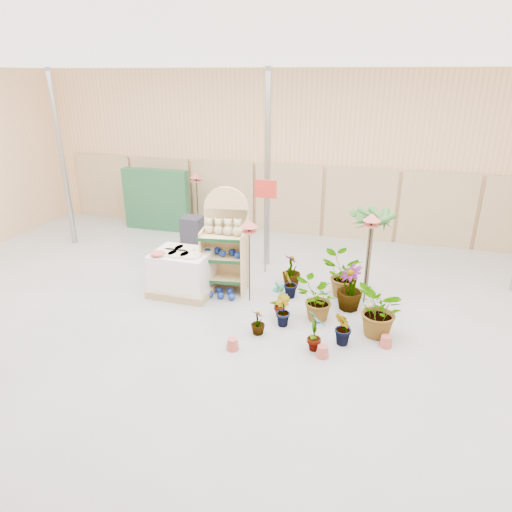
# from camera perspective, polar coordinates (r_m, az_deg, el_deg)

# --- Properties ---
(room) EXTENTS (15.20, 12.10, 4.70)m
(room) POSITION_cam_1_polar(r_m,az_deg,el_deg) (8.18, -3.18, 6.64)
(room) COLOR gray
(room) RESTS_ON ground
(display_shelf) EXTENTS (1.01, 0.72, 2.23)m
(display_shelf) POSITION_cam_1_polar(r_m,az_deg,el_deg) (9.62, -3.85, 1.50)
(display_shelf) COLOR tan
(display_shelf) RESTS_ON ground
(teddy_bears) EXTENTS (0.82, 0.22, 0.35)m
(teddy_bears) POSITION_cam_1_polar(r_m,az_deg,el_deg) (9.39, -3.95, 3.51)
(teddy_bears) COLOR #C3BA89
(teddy_bears) RESTS_ON display_shelf
(gazing_balls_shelf) EXTENTS (0.82, 0.28, 0.16)m
(gazing_balls_shelf) POSITION_cam_1_polar(r_m,az_deg,el_deg) (9.55, -4.10, 0.42)
(gazing_balls_shelf) COLOR navy
(gazing_balls_shelf) RESTS_ON display_shelf
(gazing_balls_floor) EXTENTS (0.63, 0.39, 0.15)m
(gazing_balls_floor) POSITION_cam_1_polar(r_m,az_deg,el_deg) (9.59, -4.24, -4.72)
(gazing_balls_floor) COLOR navy
(gazing_balls_floor) RESTS_ON ground
(pallet_stack) EXTENTS (1.31, 1.10, 0.96)m
(pallet_stack) POSITION_cam_1_polar(r_m,az_deg,el_deg) (9.74, -9.12, -2.01)
(pallet_stack) COLOR #A0875E
(pallet_stack) RESTS_ON ground
(charcoal_planters) EXTENTS (0.50, 0.50, 1.00)m
(charcoal_planters) POSITION_cam_1_polar(r_m,az_deg,el_deg) (11.75, -7.87, 2.51)
(charcoal_planters) COLOR black
(charcoal_planters) RESTS_ON ground
(trellis_stock) EXTENTS (2.00, 0.30, 1.80)m
(trellis_stock) POSITION_cam_1_polar(r_m,az_deg,el_deg) (13.81, -12.33, 6.88)
(trellis_stock) COLOR #20502F
(trellis_stock) RESTS_ON ground
(offer_sign) EXTENTS (0.50, 0.08, 2.20)m
(offer_sign) POSITION_cam_1_polar(r_m,az_deg,el_deg) (10.23, 1.20, 6.06)
(offer_sign) COLOR gray
(offer_sign) RESTS_ON ground
(bird_table_front) EXTENTS (0.34, 0.34, 1.74)m
(bird_table_front) POSITION_cam_1_polar(r_m,az_deg,el_deg) (8.83, -0.87, 3.74)
(bird_table_front) COLOR black
(bird_table_front) RESTS_ON ground
(bird_table_right) EXTENTS (0.34, 0.34, 1.89)m
(bird_table_right) POSITION_cam_1_polar(r_m,az_deg,el_deg) (8.98, 14.26, 4.34)
(bird_table_right) COLOR black
(bird_table_right) RESTS_ON ground
(bird_table_back) EXTENTS (0.34, 0.34, 1.85)m
(bird_table_back) POSITION_cam_1_polar(r_m,az_deg,el_deg) (12.75, -7.49, 9.75)
(bird_table_back) COLOR black
(bird_table_back) RESTS_ON ground
(palm) EXTENTS (0.70, 0.70, 1.86)m
(palm) POSITION_cam_1_polar(r_m,az_deg,el_deg) (9.66, 14.34, 4.58)
(palm) COLOR brown
(palm) RESTS_ON ground
(potted_plant_0) EXTENTS (0.36, 0.43, 0.70)m
(potted_plant_0) POSITION_cam_1_polar(r_m,az_deg,el_deg) (8.74, 2.95, -5.46)
(potted_plant_0) COLOR #2D6027
(potted_plant_0) RESTS_ON ground
(potted_plant_1) EXTENTS (0.42, 0.42, 0.60)m
(potted_plant_1) POSITION_cam_1_polar(r_m,az_deg,el_deg) (8.47, 3.30, -6.79)
(potted_plant_1) COLOR #2D6027
(potted_plant_1) RESTS_ON ground
(potted_plant_2) EXTENTS (1.00, 1.00, 0.84)m
(potted_plant_2) POSITION_cam_1_polar(r_m,az_deg,el_deg) (8.63, 7.68, -5.47)
(potted_plant_2) COLOR #2D6027
(potted_plant_2) RESTS_ON ground
(potted_plant_3) EXTENTS (0.71, 0.71, 0.93)m
(potted_plant_3) POSITION_cam_1_polar(r_m,az_deg,el_deg) (9.12, 11.68, -3.88)
(potted_plant_3) COLOR #2D6027
(potted_plant_3) RESTS_ON ground
(potted_plant_5) EXTENTS (0.32, 0.38, 0.64)m
(potted_plant_5) POSITION_cam_1_polar(r_m,az_deg,el_deg) (9.44, 4.26, -3.50)
(potted_plant_5) COLOR #2D6027
(potted_plant_5) RESTS_ON ground
(potted_plant_6) EXTENTS (0.96, 0.87, 0.95)m
(potted_plant_6) POSITION_cam_1_polar(r_m,az_deg,el_deg) (9.61, 10.71, -2.37)
(potted_plant_6) COLOR #2D6027
(potted_plant_6) RESTS_ON ground
(potted_plant_7) EXTENTS (0.36, 0.36, 0.46)m
(potted_plant_7) POSITION_cam_1_polar(r_m,az_deg,el_deg) (8.22, 0.24, -8.27)
(potted_plant_7) COLOR #2D6027
(potted_plant_7) RESTS_ON ground
(potted_plant_8) EXTENTS (0.44, 0.49, 0.78)m
(potted_plant_8) POSITION_cam_1_polar(r_m,az_deg,el_deg) (7.74, 7.39, -9.19)
(potted_plant_8) COLOR #2D6027
(potted_plant_8) RESTS_ON ground
(potted_plant_9) EXTENTS (0.39, 0.44, 0.66)m
(potted_plant_9) POSITION_cam_1_polar(r_m,az_deg,el_deg) (7.98, 10.90, -8.90)
(potted_plant_9) COLOR #2D6027
(potted_plant_9) RESTS_ON ground
(potted_plant_10) EXTENTS (0.92, 1.02, 1.01)m
(potted_plant_10) POSITION_cam_1_polar(r_m,az_deg,el_deg) (8.29, 15.26, -6.67)
(potted_plant_10) COLOR #2D6027
(potted_plant_10) RESTS_ON ground
(potted_plant_11) EXTENTS (0.58, 0.58, 0.73)m
(potted_plant_11) POSITION_cam_1_polar(r_m,az_deg,el_deg) (9.97, 4.45, -1.79)
(potted_plant_11) COLOR #2D6027
(potted_plant_11) RESTS_ON ground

